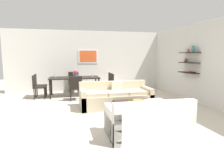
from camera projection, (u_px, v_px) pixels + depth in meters
ground_plane at (114, 110)px, 5.87m from camera, size 18.00×18.00×0.00m
back_wall_unit at (102, 61)px, 9.14m from camera, size 8.40×0.09×2.70m
right_wall_shelf_unit at (194, 63)px, 6.94m from camera, size 0.34×8.20×2.70m
sofa_beige at (115, 98)px, 6.18m from camera, size 2.18×0.90×0.78m
loveseat_white at (148, 121)px, 3.97m from camera, size 1.60×0.90×0.78m
coffee_table at (136, 110)px, 5.19m from camera, size 1.02×0.97×0.38m
decorative_bowl at (139, 101)px, 5.11m from camera, size 0.35×0.35×0.09m
candle_jar at (145, 101)px, 5.14m from camera, size 0.07×0.07×0.08m
apple_on_coffee_table at (129, 102)px, 5.04m from camera, size 0.07×0.07×0.07m
dining_table at (74, 79)px, 7.84m from camera, size 1.94×0.94×0.75m
dining_chair_right_far at (107, 82)px, 8.38m from camera, size 0.44×0.44×0.88m
dining_chair_head at (74, 81)px, 8.71m from camera, size 0.44×0.44×0.88m
dining_chair_foot at (76, 87)px, 7.02m from camera, size 0.44×0.44×0.88m
dining_chair_left_near at (37, 85)px, 7.35m from camera, size 0.44×0.44×0.88m
dining_chair_left_far at (39, 84)px, 7.76m from camera, size 0.44×0.44×0.88m
dining_chair_right_near at (109, 83)px, 7.97m from camera, size 0.44×0.44×0.88m
wine_glass_right_near at (92, 74)px, 7.86m from camera, size 0.06×0.06×0.16m
wine_glass_left_near at (55, 75)px, 7.54m from camera, size 0.08×0.08×0.15m
wine_glass_head at (74, 73)px, 8.21m from camera, size 0.08×0.08×0.16m
centerpiece_vase at (76, 74)px, 7.85m from camera, size 0.16×0.16×0.27m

